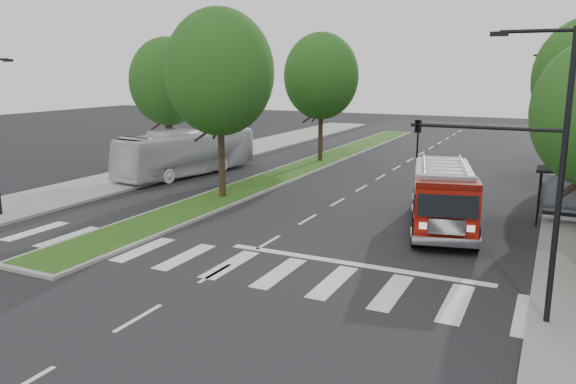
# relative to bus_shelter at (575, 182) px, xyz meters

# --- Properties ---
(ground) EXTENTS (140.00, 140.00, 0.00)m
(ground) POSITION_rel_bus_shelter_xyz_m (-11.20, -8.15, -2.04)
(ground) COLOR black
(ground) RESTS_ON ground
(sidewalk_left) EXTENTS (5.00, 80.00, 0.15)m
(sidewalk_left) POSITION_rel_bus_shelter_xyz_m (-25.70, 1.85, -1.96)
(sidewalk_left) COLOR gray
(sidewalk_left) RESTS_ON ground
(median) EXTENTS (3.00, 50.00, 0.15)m
(median) POSITION_rel_bus_shelter_xyz_m (-17.20, 9.85, -1.96)
(median) COLOR gray
(median) RESTS_ON ground
(bus_shelter) EXTENTS (3.20, 1.60, 2.61)m
(bus_shelter) POSITION_rel_bus_shelter_xyz_m (0.00, 0.00, 0.00)
(bus_shelter) COLOR black
(bus_shelter) RESTS_ON ground
(tree_median_near) EXTENTS (5.80, 5.80, 10.16)m
(tree_median_near) POSITION_rel_bus_shelter_xyz_m (-17.20, -2.15, 4.77)
(tree_median_near) COLOR black
(tree_median_near) RESTS_ON ground
(tree_median_far) EXTENTS (5.60, 5.60, 9.72)m
(tree_median_far) POSITION_rel_bus_shelter_xyz_m (-17.20, 11.85, 4.45)
(tree_median_far) COLOR black
(tree_median_far) RESTS_ON ground
(tree_left_mid) EXTENTS (5.20, 5.20, 9.16)m
(tree_left_mid) POSITION_rel_bus_shelter_xyz_m (-25.20, 3.85, 4.12)
(tree_left_mid) COLOR black
(tree_left_mid) RESTS_ON ground
(streetlight_right_near) EXTENTS (4.08, 0.22, 8.00)m
(streetlight_right_near) POSITION_rel_bus_shelter_xyz_m (-1.59, -11.65, 2.63)
(streetlight_right_near) COLOR black
(streetlight_right_near) RESTS_ON ground
(streetlight_right_far) EXTENTS (2.11, 0.20, 8.00)m
(streetlight_right_far) POSITION_rel_bus_shelter_xyz_m (-0.85, 11.85, 2.44)
(streetlight_right_far) COLOR black
(streetlight_right_far) RESTS_ON ground
(fire_engine) EXTENTS (4.27, 8.73, 2.91)m
(fire_engine) POSITION_rel_bus_shelter_xyz_m (-5.24, -2.76, -0.64)
(fire_engine) COLOR #5F0C05
(fire_engine) RESTS_ON ground
(city_bus) EXTENTS (4.33, 11.33, 3.08)m
(city_bus) POSITION_rel_bus_shelter_xyz_m (-23.20, 3.08, -0.50)
(city_bus) COLOR silver
(city_bus) RESTS_ON ground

